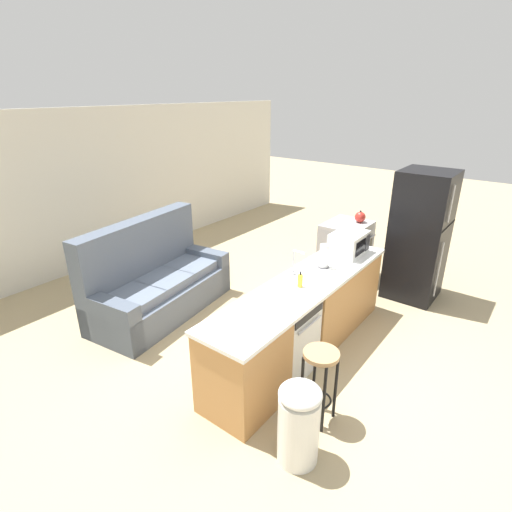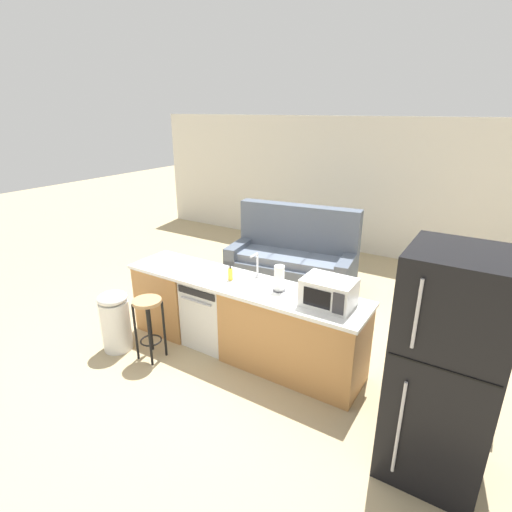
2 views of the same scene
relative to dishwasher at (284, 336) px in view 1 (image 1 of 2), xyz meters
name	(u,v)px [view 1 (image 1 of 2)]	position (x,y,z in m)	size (l,w,h in m)	color
ground_plane	(295,357)	(0.25, 0.00, -0.42)	(24.00, 24.00, 0.00)	tan
wall_back	(95,189)	(0.55, 4.20, 0.88)	(10.00, 0.06, 2.60)	silver
kitchen_counter	(307,317)	(0.49, 0.00, 0.00)	(2.94, 0.66, 0.90)	#B77F47
dishwasher	(284,336)	(0.00, 0.00, 0.00)	(0.58, 0.61, 0.84)	silver
stove_range	(345,250)	(2.60, 0.55, 0.03)	(0.76, 0.68, 0.90)	#A8AAB2
refrigerator	(419,236)	(2.60, -0.55, 0.51)	(0.72, 0.73, 1.85)	black
microwave	(349,243)	(1.45, 0.00, 0.62)	(0.50, 0.37, 0.28)	white
sink_faucet	(294,264)	(0.49, 0.20, 0.61)	(0.07, 0.18, 0.30)	silver
paper_towel_roll	(324,256)	(0.88, 0.04, 0.62)	(0.14, 0.14, 0.28)	#4C4C51
soap_bottle	(300,281)	(0.27, -0.01, 0.55)	(0.06, 0.06, 0.18)	yellow
kettle	(360,217)	(2.77, 0.42, 0.56)	(0.21, 0.17, 0.19)	red
bar_stool	(320,371)	(-0.41, -0.66, 0.11)	(0.32, 0.32, 0.74)	tan
trash_bin	(299,423)	(-0.89, -0.74, -0.04)	(0.35, 0.35, 0.74)	white
couch	(155,284)	(0.00, 2.11, -0.03)	(2.10, 1.16, 1.27)	#515B6B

